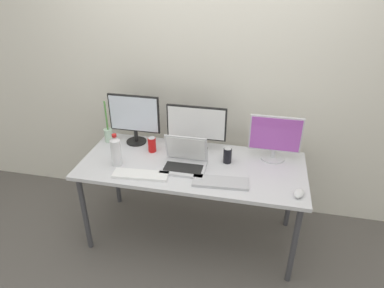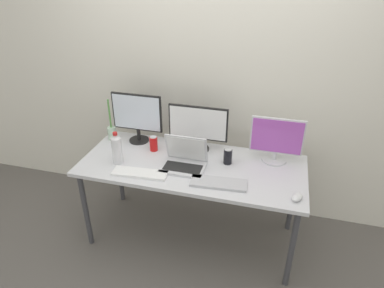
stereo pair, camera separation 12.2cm
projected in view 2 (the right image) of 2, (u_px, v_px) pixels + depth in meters
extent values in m
plane|color=#5B5651|center=(192.00, 235.00, 3.04)|extent=(16.00, 16.00, 0.00)
cube|color=silver|center=(210.00, 73.00, 2.91)|extent=(7.00, 0.08, 2.60)
cylinder|color=#424247|center=(86.00, 210.00, 2.79)|extent=(0.04, 0.04, 0.71)
cylinder|color=#424247|center=(292.00, 249.00, 2.41)|extent=(0.04, 0.04, 0.71)
cylinder|color=#424247|center=(120.00, 169.00, 3.32)|extent=(0.04, 0.04, 0.71)
cylinder|color=#424247|center=(293.00, 197.00, 2.94)|extent=(0.04, 0.04, 0.71)
cube|color=silver|center=(192.00, 166.00, 2.69)|extent=(1.75, 0.75, 0.03)
cylinder|color=black|center=(139.00, 140.00, 3.02)|extent=(0.17, 0.17, 0.01)
cylinder|color=black|center=(139.00, 134.00, 2.99)|extent=(0.03, 0.03, 0.10)
cube|color=black|center=(137.00, 112.00, 2.89)|extent=(0.44, 0.02, 0.32)
cube|color=silver|center=(136.00, 113.00, 2.88)|extent=(0.42, 0.01, 0.30)
cylinder|color=black|center=(198.00, 148.00, 2.89)|extent=(0.19, 0.19, 0.01)
cylinder|color=black|center=(198.00, 143.00, 2.86)|extent=(0.03, 0.03, 0.09)
cube|color=black|center=(198.00, 123.00, 2.77)|extent=(0.49, 0.02, 0.28)
cube|color=white|center=(198.00, 123.00, 2.76)|extent=(0.47, 0.01, 0.26)
cylinder|color=silver|center=(274.00, 160.00, 2.73)|extent=(0.19, 0.19, 0.01)
cylinder|color=silver|center=(274.00, 156.00, 2.71)|extent=(0.03, 0.03, 0.06)
cube|color=silver|center=(277.00, 136.00, 2.62)|extent=(0.40, 0.02, 0.29)
cube|color=#A54CB2|center=(277.00, 137.00, 2.61)|extent=(0.38, 0.01, 0.27)
cube|color=silver|center=(183.00, 167.00, 2.62)|extent=(0.33, 0.24, 0.02)
cube|color=black|center=(183.00, 167.00, 2.60)|extent=(0.29, 0.13, 0.00)
cube|color=silver|center=(186.00, 148.00, 2.63)|extent=(0.33, 0.08, 0.23)
cube|color=white|center=(186.00, 149.00, 2.63)|extent=(0.30, 0.06, 0.21)
cube|color=white|center=(140.00, 173.00, 2.55)|extent=(0.42, 0.15, 0.02)
cube|color=#B2B2B7|center=(218.00, 183.00, 2.44)|extent=(0.41, 0.17, 0.02)
ellipsoid|color=silver|center=(297.00, 197.00, 2.28)|extent=(0.09, 0.12, 0.04)
cylinder|color=silver|center=(117.00, 151.00, 2.65)|extent=(0.08, 0.08, 0.22)
cone|color=silver|center=(115.00, 137.00, 2.59)|extent=(0.07, 0.07, 0.03)
cylinder|color=red|center=(115.00, 134.00, 2.58)|extent=(0.04, 0.04, 0.02)
cylinder|color=black|center=(228.00, 156.00, 2.66)|extent=(0.07, 0.07, 0.12)
cylinder|color=silver|center=(228.00, 149.00, 2.63)|extent=(0.06, 0.06, 0.00)
cylinder|color=red|center=(154.00, 144.00, 2.85)|extent=(0.07, 0.07, 0.12)
cylinder|color=silver|center=(153.00, 137.00, 2.81)|extent=(0.06, 0.06, 0.00)
cylinder|color=#B2D1B7|center=(112.00, 133.00, 3.02)|extent=(0.07, 0.07, 0.12)
cylinder|color=#519342|center=(110.00, 114.00, 2.93)|extent=(0.01, 0.01, 0.26)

